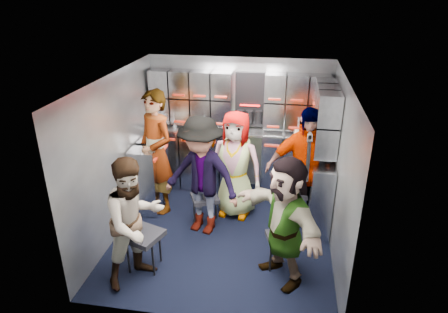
% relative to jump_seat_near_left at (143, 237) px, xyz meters
% --- Properties ---
extents(floor, '(3.00, 3.00, 0.00)m').
position_rel_jump_seat_near_left_xyz_m(floor, '(0.80, 0.82, -0.42)').
color(floor, black).
rests_on(floor, ground).
extents(wall_back, '(2.80, 0.04, 2.10)m').
position_rel_jump_seat_near_left_xyz_m(wall_back, '(0.80, 2.32, 0.63)').
color(wall_back, gray).
rests_on(wall_back, ground).
extents(wall_left, '(0.04, 3.00, 2.10)m').
position_rel_jump_seat_near_left_xyz_m(wall_left, '(-0.60, 0.82, 0.63)').
color(wall_left, gray).
rests_on(wall_left, ground).
extents(wall_right, '(0.04, 3.00, 2.10)m').
position_rel_jump_seat_near_left_xyz_m(wall_right, '(2.20, 0.82, 0.63)').
color(wall_right, gray).
rests_on(wall_right, ground).
extents(ceiling, '(2.80, 3.00, 0.02)m').
position_rel_jump_seat_near_left_xyz_m(ceiling, '(0.80, 0.82, 1.68)').
color(ceiling, silver).
rests_on(ceiling, wall_back).
extents(cart_bank_back, '(2.68, 0.38, 0.99)m').
position_rel_jump_seat_near_left_xyz_m(cart_bank_back, '(0.80, 2.11, 0.07)').
color(cart_bank_back, '#8E929C').
rests_on(cart_bank_back, ground).
extents(cart_bank_left, '(0.38, 0.76, 0.99)m').
position_rel_jump_seat_near_left_xyz_m(cart_bank_left, '(-0.39, 1.38, 0.07)').
color(cart_bank_left, '#8E929C').
rests_on(cart_bank_left, ground).
extents(counter, '(2.68, 0.42, 0.03)m').
position_rel_jump_seat_near_left_xyz_m(counter, '(0.80, 2.11, 0.59)').
color(counter, '#B7BABF').
rests_on(counter, cart_bank_back).
extents(locker_bank_back, '(2.68, 0.28, 0.82)m').
position_rel_jump_seat_near_left_xyz_m(locker_bank_back, '(0.80, 2.17, 1.07)').
color(locker_bank_back, '#8E929C').
rests_on(locker_bank_back, wall_back).
extents(locker_bank_right, '(0.28, 1.00, 0.82)m').
position_rel_jump_seat_near_left_xyz_m(locker_bank_right, '(2.05, 1.52, 1.07)').
color(locker_bank_right, '#8E929C').
rests_on(locker_bank_right, wall_right).
extents(right_cabinet, '(0.28, 1.20, 1.00)m').
position_rel_jump_seat_near_left_xyz_m(right_cabinet, '(2.05, 1.42, 0.08)').
color(right_cabinet, '#8E929C').
rests_on(right_cabinet, ground).
extents(coffee_niche, '(0.46, 0.16, 0.84)m').
position_rel_jump_seat_near_left_xyz_m(coffee_niche, '(0.98, 2.23, 1.05)').
color(coffee_niche, black).
rests_on(coffee_niche, wall_back).
extents(red_latch_strip, '(2.60, 0.02, 0.03)m').
position_rel_jump_seat_near_left_xyz_m(red_latch_strip, '(0.80, 1.91, 0.46)').
color(red_latch_strip, '#A12010').
rests_on(red_latch_strip, cart_bank_back).
extents(jump_seat_near_left, '(0.51, 0.50, 0.48)m').
position_rel_jump_seat_near_left_xyz_m(jump_seat_near_left, '(0.00, 0.00, 0.00)').
color(jump_seat_near_left, black).
rests_on(jump_seat_near_left, ground).
extents(jump_seat_mid_left, '(0.46, 0.45, 0.42)m').
position_rel_jump_seat_near_left_xyz_m(jump_seat_mid_left, '(0.51, 1.06, -0.05)').
color(jump_seat_mid_left, black).
rests_on(jump_seat_mid_left, ground).
extents(jump_seat_center, '(0.35, 0.33, 0.40)m').
position_rel_jump_seat_near_left_xyz_m(jump_seat_center, '(0.88, 1.56, -0.07)').
color(jump_seat_center, black).
rests_on(jump_seat_center, ground).
extents(jump_seat_mid_right, '(0.49, 0.47, 0.48)m').
position_rel_jump_seat_near_left_xyz_m(jump_seat_mid_right, '(1.81, 1.35, 0.00)').
color(jump_seat_mid_right, black).
rests_on(jump_seat_mid_right, ground).
extents(jump_seat_near_right, '(0.44, 0.43, 0.42)m').
position_rel_jump_seat_near_left_xyz_m(jump_seat_near_right, '(1.60, 0.28, -0.05)').
color(jump_seat_near_right, black).
rests_on(jump_seat_near_right, ground).
extents(attendant_standing, '(0.79, 0.74, 1.81)m').
position_rel_jump_seat_near_left_xyz_m(attendant_standing, '(-0.25, 1.33, 0.48)').
color(attendant_standing, black).
rests_on(attendant_standing, ground).
extents(attendant_arc_a, '(0.89, 0.92, 1.50)m').
position_rel_jump_seat_near_left_xyz_m(attendant_arc_a, '(-0.00, -0.18, 0.32)').
color(attendant_arc_a, black).
rests_on(attendant_arc_a, ground).
extents(attendant_arc_b, '(1.18, 0.87, 1.62)m').
position_rel_jump_seat_near_left_xyz_m(attendant_arc_b, '(0.51, 0.88, 0.39)').
color(attendant_arc_b, black).
rests_on(attendant_arc_b, ground).
extents(attendant_arc_c, '(0.82, 0.60, 1.55)m').
position_rel_jump_seat_near_left_xyz_m(attendant_arc_c, '(0.88, 1.38, 0.35)').
color(attendant_arc_c, black).
rests_on(attendant_arc_c, ground).
extents(attendant_arc_d, '(1.05, 0.53, 1.72)m').
position_rel_jump_seat_near_left_xyz_m(attendant_arc_d, '(1.81, 1.17, 0.44)').
color(attendant_arc_d, black).
rests_on(attendant_arc_d, ground).
extents(attendant_arc_e, '(1.21, 1.36, 1.50)m').
position_rel_jump_seat_near_left_xyz_m(attendant_arc_e, '(1.60, 0.10, 0.32)').
color(attendant_arc_e, black).
rests_on(attendant_arc_e, ground).
extents(bottle_left, '(0.06, 0.06, 0.23)m').
position_rel_jump_seat_near_left_xyz_m(bottle_left, '(-0.17, 2.06, 0.72)').
color(bottle_left, white).
rests_on(bottle_left, counter).
extents(bottle_mid, '(0.06, 0.06, 0.27)m').
position_rel_jump_seat_near_left_xyz_m(bottle_mid, '(0.31, 2.06, 0.74)').
color(bottle_mid, white).
rests_on(bottle_mid, counter).
extents(bottle_right, '(0.07, 0.07, 0.28)m').
position_rel_jump_seat_near_left_xyz_m(bottle_right, '(1.72, 2.06, 0.74)').
color(bottle_right, white).
rests_on(bottle_right, counter).
extents(cup_left, '(0.08, 0.08, 0.09)m').
position_rel_jump_seat_near_left_xyz_m(cup_left, '(0.10, 2.05, 0.65)').
color(cup_left, beige).
rests_on(cup_left, counter).
extents(cup_right, '(0.08, 0.08, 0.10)m').
position_rel_jump_seat_near_left_xyz_m(cup_right, '(1.71, 2.05, 0.66)').
color(cup_right, beige).
rests_on(cup_right, counter).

